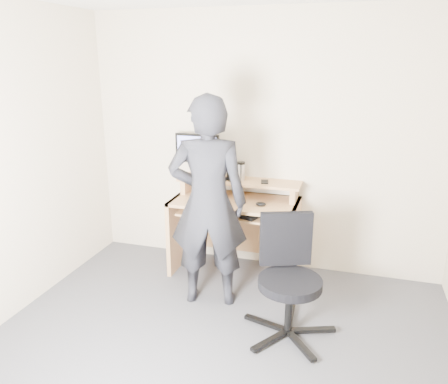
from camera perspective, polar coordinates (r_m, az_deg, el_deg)
The scene contains 13 objects.
ground at distance 3.24m, azimuth -2.27°, elevation -22.13°, with size 3.50×3.50×0.00m, color #4E4D52.
back_wall at distance 4.28m, azimuth 5.17°, elevation 6.29°, with size 3.50×0.02×2.50m, color beige.
desk at distance 4.30m, azimuth 1.71°, elevation -3.31°, with size 1.20×0.60×0.91m.
monitor at distance 4.34m, azimuth -3.50°, elevation 5.37°, with size 0.45×0.13×0.43m.
external_drive at distance 4.27m, azimuth 0.93°, elevation 3.05°, with size 0.07×0.13×0.20m, color black.
travel_mug at distance 4.21m, azimuth 2.24°, elevation 2.59°, with size 0.07×0.07×0.16m, color #AFAFB4.
smartphone at distance 4.19m, azimuth 5.34°, elevation 1.34°, with size 0.07×0.13×0.01m, color black.
charger at distance 4.23m, azimuth 0.05°, elevation 1.75°, with size 0.04×0.04×0.04m, color black.
headphones at distance 4.38m, azimuth 0.01°, elevation 2.17°, with size 0.16×0.16×0.02m, color silver.
keyboard at distance 4.10m, azimuth 1.77°, elevation -2.62°, with size 0.46×0.18×0.03m, color black.
mouse at distance 4.00m, azimuth 4.84°, elevation -1.58°, with size 0.10×0.06×0.04m, color black.
office_chair at distance 3.38m, azimuth 8.40°, elevation -10.41°, with size 0.72×0.70×0.91m.
person at distance 3.62m, azimuth -2.11°, elevation -1.44°, with size 0.65×0.43×1.80m, color black.
Camera 1 is at (0.83, -2.37, 2.05)m, focal length 35.00 mm.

